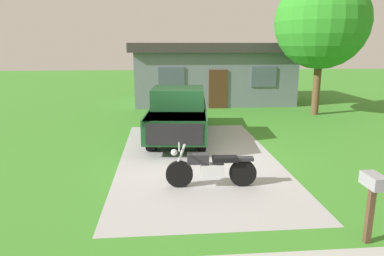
{
  "coord_description": "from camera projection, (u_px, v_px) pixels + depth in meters",
  "views": [
    {
      "loc": [
        -1.06,
        -10.19,
        3.37
      ],
      "look_at": [
        -0.16,
        0.25,
        0.9
      ],
      "focal_mm": 32.86,
      "sensor_mm": 36.0,
      "label": 1
    }
  ],
  "objects": [
    {
      "name": "ground_plane",
      "position": [
        198.0,
        158.0,
        10.74
      ],
      "size": [
        80.0,
        80.0,
        0.0
      ],
      "primitive_type": "plane",
      "color": "#3D8429"
    },
    {
      "name": "driveway_pad",
      "position": [
        198.0,
        158.0,
        10.74
      ],
      "size": [
        4.7,
        8.81,
        0.01
      ],
      "primitive_type": "cube",
      "color": "#A3A3A3",
      "rests_on": "ground"
    },
    {
      "name": "motorcycle",
      "position": [
        211.0,
        168.0,
        8.5
      ],
      "size": [
        2.21,
        0.7,
        1.09
      ],
      "color": "black",
      "rests_on": "ground"
    },
    {
      "name": "pickup_truck",
      "position": [
        179.0,
        112.0,
        13.15
      ],
      "size": [
        2.54,
        5.78,
        1.9
      ],
      "color": "black",
      "rests_on": "ground"
    },
    {
      "name": "mailbox",
      "position": [
        373.0,
        190.0,
        5.94
      ],
      "size": [
        0.26,
        0.48,
        1.26
      ],
      "color": "#4C3823",
      "rests_on": "ground"
    },
    {
      "name": "shade_tree",
      "position": [
        322.0,
        22.0,
        16.58
      ],
      "size": [
        4.4,
        4.4,
        6.64
      ],
      "color": "brown",
      "rests_on": "ground"
    },
    {
      "name": "neighbor_house",
      "position": [
        212.0,
        72.0,
        21.36
      ],
      "size": [
        9.6,
        5.6,
        3.5
      ],
      "color": "slate",
      "rests_on": "ground"
    }
  ]
}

